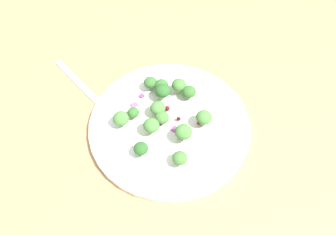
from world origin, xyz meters
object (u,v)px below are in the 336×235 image
Objects in this scene: broccoli_floret_2 at (141,149)px; plate at (168,123)px; broccoli_floret_1 at (190,92)px; fork at (86,90)px; broccoli_floret_0 at (161,86)px.

plate is at bearing -92.54° from broccoli_floret_2.
plate is at bearing 86.32° from broccoli_floret_1.
fork is (18.06, 8.38, -2.74)cm from broccoli_floret_1.
broccoli_floret_2 is at bearing 86.93° from broccoli_floret_1.
fork is at bearing 24.89° from broccoli_floret_1.
fork is (12.79, 7.05, -2.58)cm from broccoli_floret_0.
broccoli_floret_1 is (-5.27, -1.33, 0.16)cm from broccoli_floret_0.
broccoli_floret_0 is 0.14× the size of fork.
broccoli_floret_2 reaches higher than fork.
plate is 10.92× the size of broccoli_floret_1.
plate is 7.87cm from broccoli_floret_2.
broccoli_floret_0 is at bearing -47.59° from plate.
broccoli_floret_1 is at bearing -93.07° from broccoli_floret_2.
broccoli_floret_1 is 1.07× the size of broccoli_floret_2.
fork is at bearing -18.75° from broccoli_floret_2.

